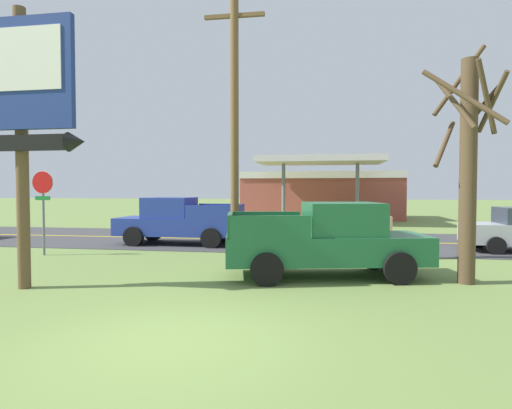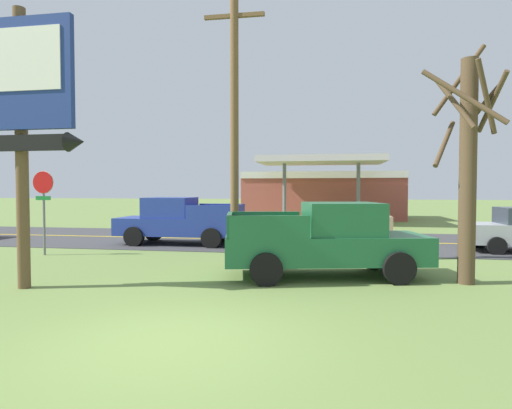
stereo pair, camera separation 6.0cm
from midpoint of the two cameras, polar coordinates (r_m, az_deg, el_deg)
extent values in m
plane|color=olive|center=(6.92, -11.66, -17.58)|extent=(180.00, 180.00, 0.00)
cube|color=#3D3D3F|center=(19.35, 2.62, -4.77)|extent=(140.00, 8.00, 0.02)
cube|color=gold|center=(19.34, 2.62, -4.73)|extent=(126.00, 0.20, 0.01)
cylinder|color=brown|center=(11.37, -28.61, 6.46)|extent=(0.28, 0.28, 6.47)
cube|color=navy|center=(11.49, -29.34, 14.90)|extent=(2.88, 0.16, 2.51)
cube|color=white|center=(11.49, -29.66, 16.43)|extent=(2.42, 0.03, 1.41)
cube|color=black|center=(11.24, -29.19, 7.15)|extent=(2.60, 0.12, 0.36)
cone|color=black|center=(10.37, -22.69, 7.70)|extent=(0.40, 0.44, 0.44)
cylinder|color=slate|center=(16.71, -26.28, -2.31)|extent=(0.08, 0.08, 2.20)
cylinder|color=red|center=(16.65, -26.42, 2.66)|extent=(0.76, 0.03, 0.76)
cylinder|color=white|center=(16.66, -26.38, 2.66)|extent=(0.80, 0.01, 0.80)
cube|color=#19722D|center=(16.65, -26.39, 0.77)|extent=(0.56, 0.03, 0.14)
cylinder|color=brown|center=(13.61, -2.77, 11.24)|extent=(0.26, 0.26, 8.97)
cube|color=brown|center=(14.46, -2.79, 23.80)|extent=(1.90, 0.12, 0.12)
cylinder|color=brown|center=(11.63, 26.50, 3.89)|extent=(0.40, 0.40, 5.46)
cylinder|color=brown|center=(12.09, 29.07, 11.77)|extent=(0.36, 1.23, 1.30)
cylinder|color=brown|center=(12.19, 27.78, 11.19)|extent=(0.78, 0.84, 1.04)
cylinder|color=brown|center=(12.50, 25.52, 14.69)|extent=(1.33, 0.28, 1.81)
cylinder|color=brown|center=(11.86, 23.92, 7.43)|extent=(0.78, 1.08, 1.25)
cylinder|color=brown|center=(11.40, 25.15, 12.09)|extent=(0.77, 0.94, 1.33)
cylinder|color=brown|center=(10.96, 26.05, 12.85)|extent=(1.72, 0.85, 1.45)
cylinder|color=brown|center=(11.64, 28.46, 12.48)|extent=(0.74, 0.74, 1.68)
cube|color=#A84C42|center=(34.42, 8.88, 1.21)|extent=(12.00, 6.00, 3.60)
cube|color=silver|center=(31.39, 8.80, 3.95)|extent=(12.00, 0.12, 0.50)
cube|color=silver|center=(28.48, 8.71, 5.86)|extent=(8.00, 5.00, 0.40)
cylinder|color=slate|center=(28.57, 3.86, 1.65)|extent=(0.24, 0.24, 4.20)
cylinder|color=slate|center=(28.48, 13.52, 1.60)|extent=(0.24, 0.24, 4.20)
cube|color=#1E6038|center=(11.48, 9.29, -5.75)|extent=(5.49, 3.00, 0.72)
cube|color=#1E6038|center=(11.50, 11.51, -1.85)|extent=(2.23, 2.16, 0.84)
cube|color=#28333D|center=(11.74, 15.73, -1.80)|extent=(0.44, 1.64, 0.71)
cube|color=#1E6038|center=(12.12, 1.34, -2.27)|extent=(1.93, 0.53, 0.56)
cube|color=#1E6038|center=(10.29, 1.99, -3.05)|extent=(1.93, 0.53, 0.56)
cube|color=#1E6038|center=(11.18, -3.36, -2.64)|extent=(0.51, 1.86, 0.56)
cylinder|color=black|center=(12.88, 15.49, -6.57)|extent=(0.84, 0.44, 0.80)
cylinder|color=black|center=(11.05, 18.61, -8.03)|extent=(0.84, 0.44, 0.80)
cylinder|color=black|center=(12.29, 0.91, -6.90)|extent=(0.84, 0.44, 0.80)
cylinder|color=black|center=(10.36, 1.52, -8.60)|extent=(0.84, 0.44, 0.80)
cube|color=#233893|center=(18.19, -9.92, -2.86)|extent=(5.20, 1.96, 0.72)
cube|color=#233893|center=(18.30, -11.26, -0.39)|extent=(1.90, 1.80, 0.84)
cube|color=#28333D|center=(18.63, -13.82, -0.37)|extent=(0.10, 1.66, 0.71)
cube|color=#233893|center=(16.80, -6.10, -1.06)|extent=(1.95, 0.12, 0.56)
cube|color=#233893|center=(18.58, -4.54, -0.75)|extent=(1.95, 0.12, 0.56)
cube|color=#233893|center=(17.46, -2.19, -0.93)|extent=(0.12, 1.88, 0.56)
cylinder|color=black|center=(17.94, -15.84, -4.13)|extent=(0.80, 0.28, 0.80)
cylinder|color=black|center=(19.72, -13.37, -3.55)|extent=(0.80, 0.28, 0.80)
cylinder|color=black|center=(16.81, -5.85, -4.48)|extent=(0.80, 0.28, 0.80)
cylinder|color=black|center=(18.69, -4.23, -3.81)|extent=(0.80, 0.28, 0.80)
cylinder|color=black|center=(17.30, 29.46, -4.82)|extent=(0.64, 0.24, 0.64)
cylinder|color=black|center=(18.96, 27.67, -4.20)|extent=(0.64, 0.24, 0.64)
cube|color=tan|center=(21.13, 11.90, -2.40)|extent=(4.20, 1.76, 0.72)
cube|color=#2D3842|center=(21.09, 11.51, -0.61)|extent=(2.10, 1.56, 0.60)
cylinder|color=black|center=(22.13, 15.19, -3.17)|extent=(0.64, 0.24, 0.64)
cylinder|color=black|center=(20.38, 15.65, -3.62)|extent=(0.64, 0.24, 0.64)
cylinder|color=black|center=(22.03, 8.42, -3.14)|extent=(0.64, 0.24, 0.64)
cylinder|color=black|center=(20.28, 8.30, -3.59)|extent=(0.64, 0.24, 0.64)
camera|label=1|loc=(0.03, -89.88, 0.00)|focal=30.04mm
camera|label=2|loc=(0.03, 90.12, 0.00)|focal=30.04mm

